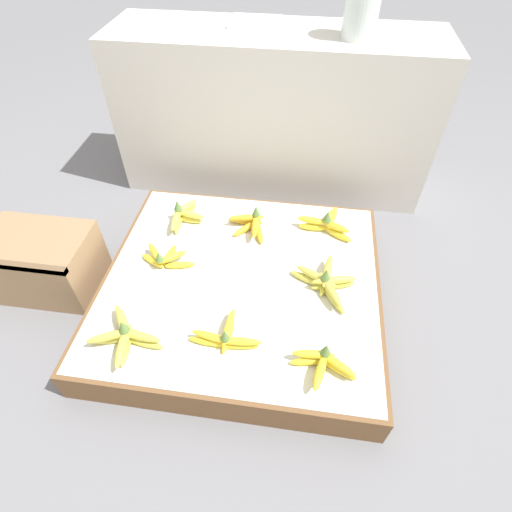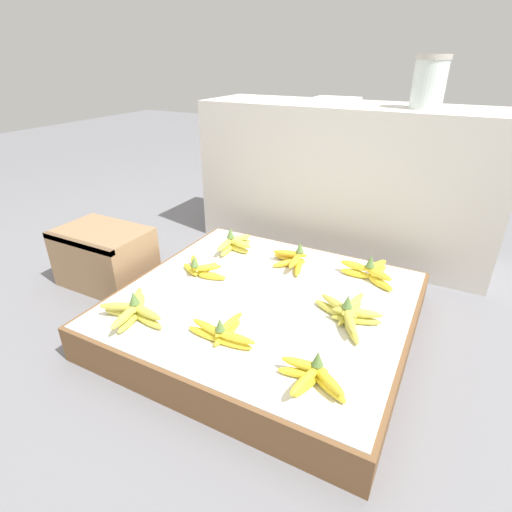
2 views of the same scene
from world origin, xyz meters
name	(u,v)px [view 2 (image 2 of 2)]	position (x,y,z in m)	size (l,w,h in m)	color
ground_plane	(264,328)	(0.00, 0.00, 0.00)	(10.00, 10.00, 0.00)	slate
display_platform	(264,313)	(0.00, 0.00, 0.07)	(1.04, 0.96, 0.14)	brown
back_vendor_table	(344,180)	(0.02, 0.86, 0.37)	(1.46, 0.43, 0.73)	beige
wooden_crate	(105,257)	(-0.79, -0.02, 0.13)	(0.40, 0.27, 0.26)	#997551
banana_bunch_front_left	(134,311)	(-0.33, -0.32, 0.17)	(0.25, 0.24, 0.10)	gold
banana_bunch_front_midleft	(223,333)	(0.00, -0.28, 0.17)	(0.24, 0.16, 0.09)	yellow
banana_bunch_front_midright	(313,376)	(0.31, -0.33, 0.17)	(0.21, 0.16, 0.10)	yellow
banana_bunch_middle_left	(201,268)	(-0.30, 0.03, 0.17)	(0.23, 0.14, 0.09)	yellow
banana_bunch_middle_midright	(348,313)	(0.31, 0.00, 0.17)	(0.25, 0.26, 0.10)	gold
banana_bunch_back_left	(234,244)	(-0.30, 0.28, 0.17)	(0.15, 0.22, 0.11)	#DBCC4C
banana_bunch_back_midleft	(293,259)	(-0.01, 0.28, 0.17)	(0.17, 0.16, 0.10)	gold
banana_bunch_back_midright	(371,271)	(0.31, 0.32, 0.17)	(0.23, 0.19, 0.11)	yellow
glass_jar	(429,82)	(0.35, 0.81, 0.84)	(0.14, 0.14, 0.21)	silver
foam_tray_white	(336,99)	(-0.08, 0.93, 0.74)	(0.22, 0.17, 0.02)	white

